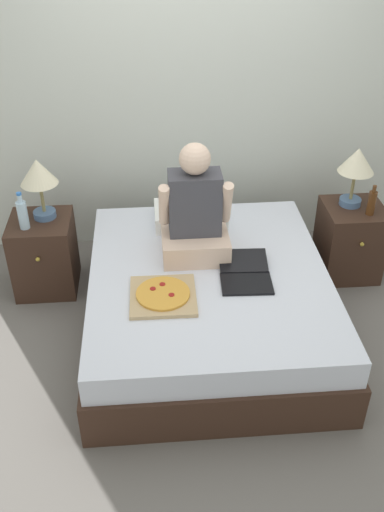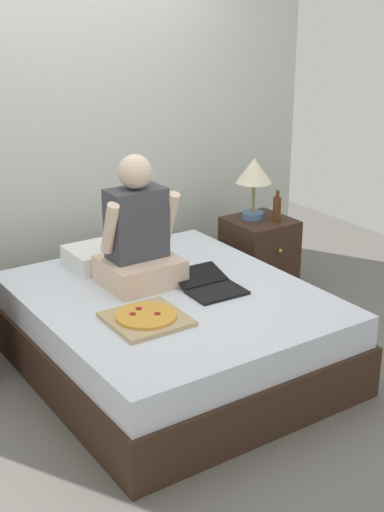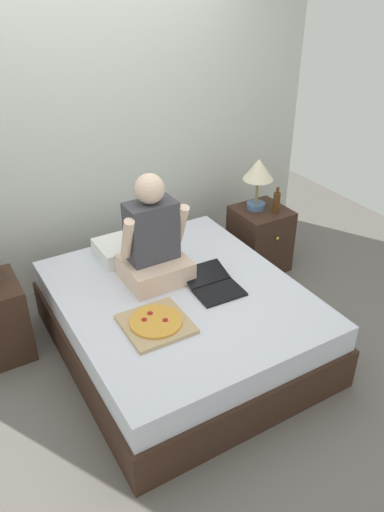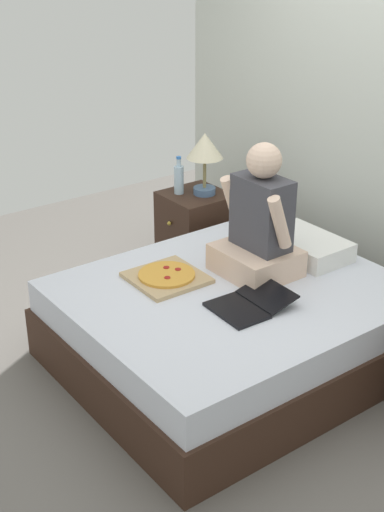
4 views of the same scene
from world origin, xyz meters
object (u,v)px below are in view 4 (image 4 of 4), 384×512
Objects in this scene: lamp_on_left_nightstand at (205,150)px; laptop at (247,305)px; person_seated at (259,227)px; pizza_box at (167,277)px; bed at (232,326)px; nightstand_left at (195,230)px; water_bottle at (179,179)px.

lamp_on_left_nightstand is 1.58m from laptop.
person_seated is 0.60m from pizza_box.
lamp_on_left_nightstand is (-1.12, 0.66, 0.66)m from bed.
nightstand_left is at bearing -128.63° from lamp_on_left_nightstand.
nightstand_left is 1.22m from pizza_box.
lamp_on_left_nightstand is 1.05× the size of laptop.
lamp_on_left_nightstand is 0.58× the size of person_seated.
person_seated is at bearing -13.16° from water_bottle.
bed is 4.54× the size of pizza_box.
water_bottle is at bearing 157.27° from bed.
water_bottle is 1.21m from pizza_box.
water_bottle reaches higher than bed.
person_seated reaches higher than lamp_on_left_nightstand.
lamp_on_left_nightstand is at bearing 132.06° from pizza_box.
pizza_box is at bearing -39.18° from water_bottle.
nightstand_left is (-1.16, 0.61, 0.05)m from bed.
water_bottle reaches higher than nightstand_left.
pizza_box is at bearing -163.97° from laptop.
pizza_box is at bearing -115.93° from person_seated.
person_seated is 0.52m from laptop.
lamp_on_left_nightstand is 1.27m from pizza_box.
laptop reaches higher than bed.
person_seated reaches higher than bed.
pizza_box is (-0.31, -0.24, 0.27)m from bed.
bed is at bearing 38.08° from pizza_box.
water_bottle is 1.59m from laptop.
pizza_box is at bearing -141.92° from bed.
person_seated reaches higher than pizza_box.
laptop is at bearing -48.65° from person_seated.
laptop is 1.06× the size of pizza_box.
bed is 0.59m from person_seated.
pizza_box is (0.85, -0.85, 0.22)m from nightstand_left.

